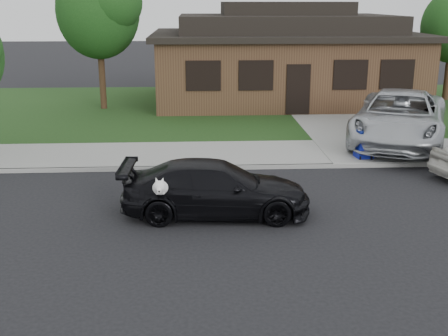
{
  "coord_description": "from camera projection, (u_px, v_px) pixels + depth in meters",
  "views": [
    {
      "loc": [
        -0.37,
        -12.47,
        4.82
      ],
      "look_at": [
        0.28,
        -0.04,
        1.1
      ],
      "focal_mm": 45.0,
      "sensor_mm": 36.0,
      "label": 1
    }
  ],
  "objects": [
    {
      "name": "ground",
      "position": [
        212.0,
        212.0,
        13.33
      ],
      "size": [
        120.0,
        120.0,
        0.0
      ],
      "primitive_type": "plane",
      "color": "black",
      "rests_on": "ground"
    },
    {
      "name": "minivan",
      "position": [
        400.0,
        117.0,
        19.06
      ],
      "size": [
        5.18,
        6.91,
        1.74
      ],
      "primitive_type": "imported",
      "rotation": [
        0.0,
        0.0,
        -0.41
      ],
      "color": "#B9BDC1",
      "rests_on": "driveway"
    },
    {
      "name": "tree_0",
      "position": [
        101.0,
        9.0,
        24.15
      ],
      "size": [
        3.78,
        3.6,
        6.34
      ],
      "color": "#332114",
      "rests_on": "ground"
    },
    {
      "name": "sedan",
      "position": [
        215.0,
        189.0,
        13.01
      ],
      "size": [
        4.45,
        2.16,
        1.27
      ],
      "rotation": [
        0.0,
        0.0,
        1.52
      ],
      "color": "black",
      "rests_on": "ground"
    },
    {
      "name": "recycling_bin",
      "position": [
        364.0,
        144.0,
        17.35
      ],
      "size": [
        0.59,
        0.6,
        0.89
      ],
      "rotation": [
        0.0,
        0.0,
        0.11
      ],
      "color": "#0C168C",
      "rests_on": "sidewalk"
    },
    {
      "name": "sidewalk",
      "position": [
        207.0,
        154.0,
        18.09
      ],
      "size": [
        60.0,
        3.0,
        0.12
      ],
      "primitive_type": "cube",
      "color": "gray",
      "rests_on": "ground"
    },
    {
      "name": "curb",
      "position": [
        208.0,
        168.0,
        16.66
      ],
      "size": [
        60.0,
        0.12,
        0.12
      ],
      "primitive_type": "cube",
      "color": "gray",
      "rests_on": "ground"
    },
    {
      "name": "driveway",
      "position": [
        349.0,
        121.0,
        23.18
      ],
      "size": [
        4.5,
        13.0,
        0.14
      ],
      "primitive_type": "cube",
      "color": "gray",
      "rests_on": "ground"
    },
    {
      "name": "house",
      "position": [
        284.0,
        58.0,
        27.27
      ],
      "size": [
        12.6,
        8.6,
        4.65
      ],
      "color": "#422B1C",
      "rests_on": "ground"
    },
    {
      "name": "lawn",
      "position": [
        203.0,
        109.0,
        25.75
      ],
      "size": [
        60.0,
        13.0,
        0.13
      ],
      "primitive_type": "cube",
      "color": "#193814",
      "rests_on": "ground"
    }
  ]
}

